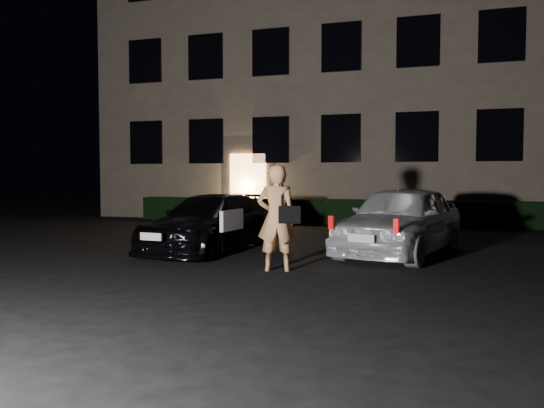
% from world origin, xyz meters
% --- Properties ---
extents(ground, '(80.00, 80.00, 0.00)m').
position_xyz_m(ground, '(0.00, 0.00, 0.00)').
color(ground, black).
rests_on(ground, ground).
extents(building, '(20.00, 8.11, 12.00)m').
position_xyz_m(building, '(-0.00, 14.99, 6.00)').
color(building, '#705F50').
rests_on(building, ground).
extents(hedge, '(15.00, 0.70, 0.85)m').
position_xyz_m(hedge, '(0.00, 10.50, 0.42)').
color(hedge, black).
rests_on(hedge, ground).
extents(sedan, '(2.16, 4.48, 1.25)m').
position_xyz_m(sedan, '(-1.54, 3.04, 0.62)').
color(sedan, black).
rests_on(sedan, ground).
extents(hatch, '(2.82, 4.65, 1.48)m').
position_xyz_m(hatch, '(2.56, 3.61, 0.74)').
color(hatch, silver).
rests_on(hatch, ground).
extents(man, '(0.84, 0.60, 1.86)m').
position_xyz_m(man, '(0.61, 1.03, 0.93)').
color(man, '#EA9D63').
rests_on(man, ground).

